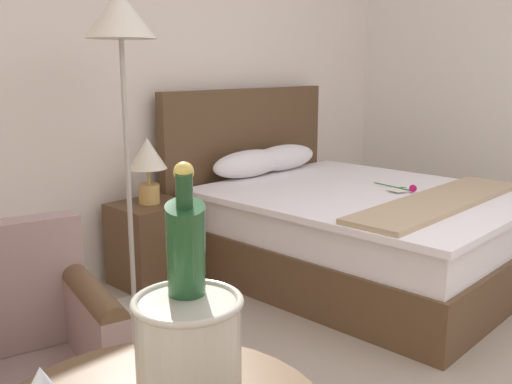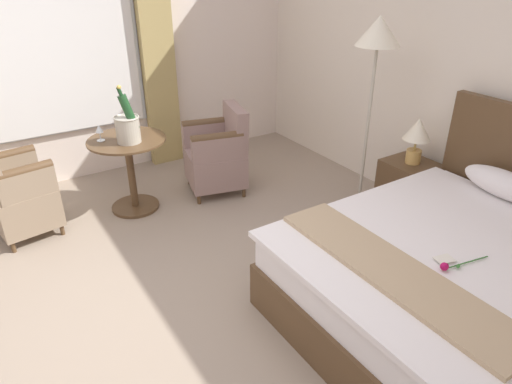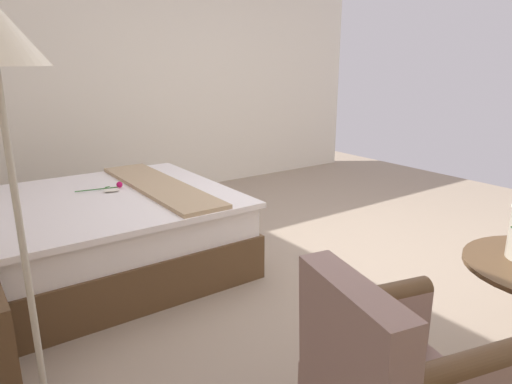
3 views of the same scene
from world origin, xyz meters
TOP-DOWN VIEW (x-y plane):
  - ground_plane at (0.00, 0.00)m, footprint 6.93×6.93m
  - wall_far_side at (2.76, 0.00)m, footprint 0.12×5.55m
  - bed at (0.89, 1.62)m, footprint 1.67×2.09m

SIDE VIEW (x-z plane):
  - ground_plane at x=0.00m, z-range 0.00..0.00m
  - bed at x=0.89m, z-range -0.28..0.94m
  - wall_far_side at x=2.76m, z-range 0.00..2.92m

